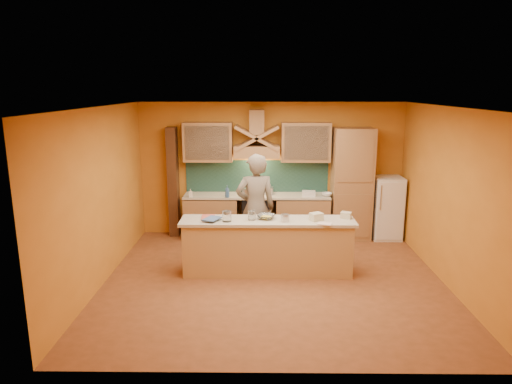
{
  "coord_description": "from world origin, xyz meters",
  "views": [
    {
      "loc": [
        -0.21,
        -6.98,
        3.09
      ],
      "look_at": [
        -0.3,
        0.9,
        1.28
      ],
      "focal_mm": 32.0,
      "sensor_mm": 36.0,
      "label": 1
    }
  ],
  "objects_px": {
    "fridge": "(387,208)",
    "kitchen_scale": "(285,218)",
    "stove": "(257,217)",
    "person": "(255,208)",
    "mixing_bowl": "(266,217)"
  },
  "relations": [
    {
      "from": "kitchen_scale",
      "to": "person",
      "type": "bearing_deg",
      "value": 118.95
    },
    {
      "from": "kitchen_scale",
      "to": "mixing_bowl",
      "type": "bearing_deg",
      "value": 148.25
    },
    {
      "from": "fridge",
      "to": "kitchen_scale",
      "type": "xyz_separation_m",
      "value": [
        -2.21,
        -2.0,
        0.35
      ]
    },
    {
      "from": "mixing_bowl",
      "to": "stove",
      "type": "bearing_deg",
      "value": 95.39
    },
    {
      "from": "stove",
      "to": "mixing_bowl",
      "type": "relative_size",
      "value": 3.14
    },
    {
      "from": "kitchen_scale",
      "to": "mixing_bowl",
      "type": "height_order",
      "value": "kitchen_scale"
    },
    {
      "from": "fridge",
      "to": "mixing_bowl",
      "type": "bearing_deg",
      "value": -143.78
    },
    {
      "from": "mixing_bowl",
      "to": "fridge",
      "type": "bearing_deg",
      "value": 36.22
    },
    {
      "from": "kitchen_scale",
      "to": "mixing_bowl",
      "type": "distance_m",
      "value": 0.35
    },
    {
      "from": "kitchen_scale",
      "to": "stove",
      "type": "bearing_deg",
      "value": 97.59
    },
    {
      "from": "stove",
      "to": "kitchen_scale",
      "type": "distance_m",
      "value": 2.13
    },
    {
      "from": "person",
      "to": "kitchen_scale",
      "type": "bearing_deg",
      "value": 113.93
    },
    {
      "from": "stove",
      "to": "mixing_bowl",
      "type": "distance_m",
      "value": 1.93
    },
    {
      "from": "stove",
      "to": "mixing_bowl",
      "type": "xyz_separation_m",
      "value": [
        0.17,
        -1.85,
        0.53
      ]
    },
    {
      "from": "person",
      "to": "stove",
      "type": "bearing_deg",
      "value": -101.5
    }
  ]
}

